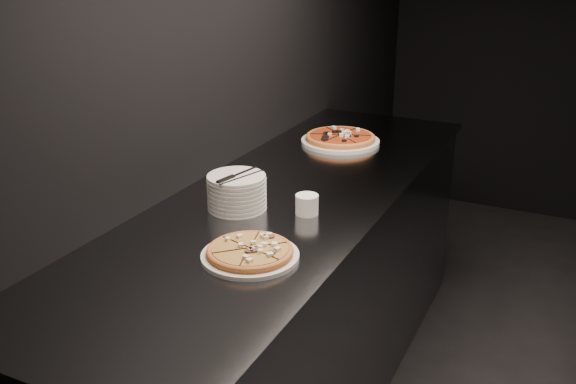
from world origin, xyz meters
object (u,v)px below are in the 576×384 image
at_px(pizza_mushroom, 250,252).
at_px(pizza_tomato, 340,139).
at_px(ramekin, 307,204).
at_px(plate_stack, 237,192).
at_px(counter, 290,301).
at_px(cutlery, 236,176).

height_order(pizza_mushroom, pizza_tomato, pizza_tomato).
xyz_separation_m(pizza_tomato, ramekin, (0.20, -0.80, 0.01)).
xyz_separation_m(pizza_mushroom, pizza_tomato, (-0.18, 1.17, 0.00)).
bearing_deg(pizza_mushroom, pizza_tomato, 98.91).
bearing_deg(ramekin, plate_stack, -166.06).
bearing_deg(ramekin, counter, 131.25).
bearing_deg(ramekin, pizza_tomato, 103.81).
distance_m(counter, pizza_mushroom, 0.72).
height_order(pizza_tomato, ramekin, ramekin).
xyz_separation_m(counter, ramekin, (0.14, -0.16, 0.50)).
height_order(counter, pizza_mushroom, pizza_mushroom).
bearing_deg(cutlery, counter, 79.78).
relative_size(counter, plate_stack, 12.26).
distance_m(counter, plate_stack, 0.57).
relative_size(counter, ramekin, 31.58).
distance_m(pizza_mushroom, ramekin, 0.37).
height_order(counter, cutlery, cutlery).
bearing_deg(pizza_tomato, cutlery, -91.97).
bearing_deg(counter, cutlery, -111.34).
bearing_deg(plate_stack, ramekin, 13.94).
xyz_separation_m(pizza_mushroom, plate_stack, (-0.22, 0.31, 0.04)).
xyz_separation_m(plate_stack, cutlery, (0.01, -0.02, 0.06)).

